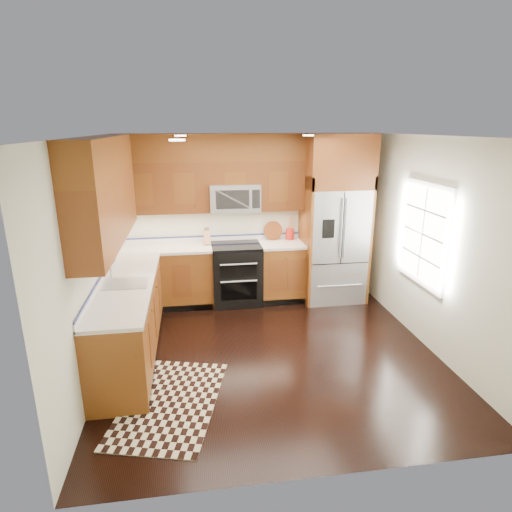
{
  "coord_description": "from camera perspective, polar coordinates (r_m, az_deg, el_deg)",
  "views": [
    {
      "loc": [
        -0.9,
        -4.66,
        2.71
      ],
      "look_at": [
        -0.1,
        0.6,
        1.08
      ],
      "focal_mm": 30.0,
      "sensor_mm": 36.0,
      "label": 1
    }
  ],
  "objects": [
    {
      "name": "ground",
      "position": [
        5.46,
        2.04,
        -12.74
      ],
      "size": [
        4.0,
        4.0,
        0.0
      ],
      "primitive_type": "plane",
      "color": "black",
      "rests_on": "ground"
    },
    {
      "name": "wall_back",
      "position": [
        6.86,
        -0.91,
        5.16
      ],
      "size": [
        4.0,
        0.02,
        2.6
      ],
      "primitive_type": "cube",
      "color": "silver",
      "rests_on": "ground"
    },
    {
      "name": "wall_left",
      "position": [
        4.99,
        -20.99,
        -0.57
      ],
      "size": [
        0.02,
        4.0,
        2.6
      ],
      "primitive_type": "cube",
      "color": "silver",
      "rests_on": "ground"
    },
    {
      "name": "wall_right",
      "position": [
        5.66,
        22.51,
        1.27
      ],
      "size": [
        0.02,
        4.0,
        2.6
      ],
      "primitive_type": "cube",
      "color": "silver",
      "rests_on": "ground"
    },
    {
      "name": "window",
      "position": [
        5.79,
        21.43,
        2.75
      ],
      "size": [
        0.04,
        1.1,
        1.3
      ],
      "color": "white",
      "rests_on": "ground"
    },
    {
      "name": "base_cabinets",
      "position": [
        6.01,
        -11.2,
        -5.43
      ],
      "size": [
        2.85,
        3.0,
        0.9
      ],
      "color": "brown",
      "rests_on": "ground"
    },
    {
      "name": "countertop",
      "position": [
        5.95,
        -10.05,
        -0.76
      ],
      "size": [
        2.86,
        3.01,
        0.04
      ],
      "color": "white",
      "rests_on": "base_cabinets"
    },
    {
      "name": "upper_cabinets",
      "position": [
        5.79,
        -11.23,
        9.9
      ],
      "size": [
        2.85,
        3.0,
        1.15
      ],
      "color": "brown",
      "rests_on": "ground"
    },
    {
      "name": "range",
      "position": [
        6.74,
        -2.61,
        -2.41
      ],
      "size": [
        0.76,
        0.67,
        0.95
      ],
      "color": "black",
      "rests_on": "ground"
    },
    {
      "name": "microwave",
      "position": [
        6.57,
        -2.87,
        7.8
      ],
      "size": [
        0.76,
        0.4,
        0.42
      ],
      "color": "#B2B2B7",
      "rests_on": "ground"
    },
    {
      "name": "refrigerator",
      "position": [
        6.81,
        10.46,
        4.81
      ],
      "size": [
        0.98,
        0.75,
        2.6
      ],
      "color": "#B2B2B7",
      "rests_on": "ground"
    },
    {
      "name": "sink_faucet",
      "position": [
        5.25,
        -17.32,
        -2.9
      ],
      "size": [
        0.54,
        0.44,
        0.37
      ],
      "color": "#B2B2B7",
      "rests_on": "countertop"
    },
    {
      "name": "rug",
      "position": [
        4.69,
        -11.3,
        -18.56
      ],
      "size": [
        1.26,
        1.69,
        0.01
      ],
      "primitive_type": "cube",
      "rotation": [
        0.0,
        0.0,
        -0.26
      ],
      "color": "black",
      "rests_on": "ground"
    },
    {
      "name": "knife_block",
      "position": [
        6.67,
        -6.56,
        2.5
      ],
      "size": [
        0.1,
        0.14,
        0.27
      ],
      "color": "tan",
      "rests_on": "countertop"
    },
    {
      "name": "utensil_crock",
      "position": [
        6.93,
        4.53,
        3.26
      ],
      "size": [
        0.16,
        0.16,
        0.38
      ],
      "color": "#B11C15",
      "rests_on": "countertop"
    },
    {
      "name": "cutting_board",
      "position": [
        6.93,
        2.27,
        2.28
      ],
      "size": [
        0.33,
        0.33,
        0.02
      ],
      "primitive_type": "cylinder",
      "rotation": [
        0.0,
        0.0,
        -0.08
      ],
      "color": "brown",
      "rests_on": "countertop"
    }
  ]
}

